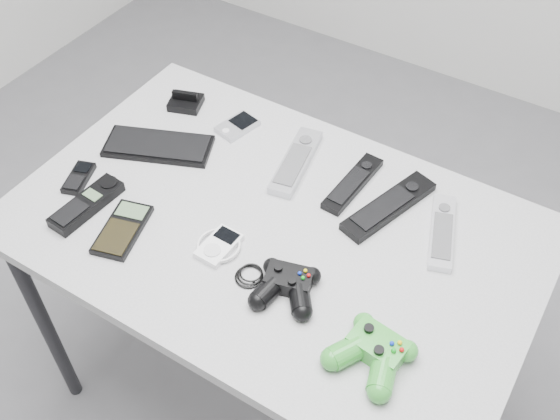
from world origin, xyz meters
The scene contains 15 objects.
floor centered at (0.00, 0.00, 0.00)m, with size 3.50×3.50×0.00m, color slate.
desk centered at (0.05, 0.03, 0.67)m, with size 1.09×0.70×0.73m.
pda_keyboard centered at (-0.30, 0.09, 0.74)m, with size 0.25×0.10×0.02m, color black.
dock_bracket centered at (-0.34, 0.25, 0.75)m, with size 0.08×0.07×0.04m, color black.
pda centered at (-0.19, 0.25, 0.74)m, with size 0.06×0.10×0.02m, color #AFB0B6.
remote_silver_a centered at (0.00, 0.21, 0.74)m, with size 0.05×0.22×0.02m, color #AFB0B6.
remote_black_a centered at (0.14, 0.22, 0.74)m, with size 0.04×0.20×0.02m, color black.
remote_black_b centered at (0.24, 0.19, 0.74)m, with size 0.06×0.24×0.02m, color black.
remote_silver_b centered at (0.36, 0.19, 0.74)m, with size 0.05×0.20×0.02m, color silver.
mobile_phone centered at (-0.39, -0.09, 0.74)m, with size 0.04×0.10×0.02m, color black.
cordless_handset centered at (-0.31, -0.14, 0.74)m, with size 0.05×0.17×0.03m, color black.
calculator centered at (-0.20, -0.15, 0.74)m, with size 0.08×0.15×0.01m, color black.
mp3_player centered at (-0.01, -0.08, 0.74)m, with size 0.09×0.10×0.02m, color white.
controller_black centered at (0.17, -0.10, 0.75)m, with size 0.21×0.13×0.04m, color black, non-canonical shape.
controller_green centered at (0.37, -0.15, 0.75)m, with size 0.14×0.15×0.05m, color #227D23, non-canonical shape.
Camera 1 is at (0.54, -0.74, 1.75)m, focal length 42.00 mm.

